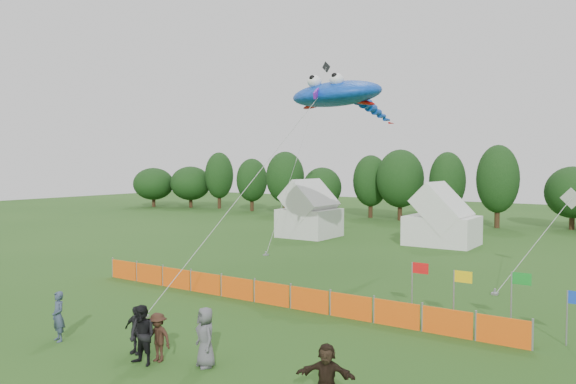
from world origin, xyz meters
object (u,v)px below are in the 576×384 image
Objects in this scene: barrier_fence at (271,294)px; stingray_kite at (340,95)px; spectator_f at (326,376)px; spectator_a at (58,316)px; spectator_e at (205,337)px; spectator_d at (136,330)px; tent_left at (309,214)px; spectator_c at (158,337)px; tent_right at (442,221)px; spectator_b at (142,335)px.

stingray_kite is (-1.44, 8.89, 9.84)m from barrier_fence.
spectator_f is 0.08× the size of stingray_kite.
spectator_a is 6.18m from spectator_e.
spectator_e is at bearing 0.82° from spectator_d.
stingray_kite is at bearing 97.86° from spectator_a.
tent_left is 2.65× the size of spectator_f.
spectator_a is at bearing -176.58° from spectator_c.
stingray_kite is (-4.21, 16.24, 9.40)m from spectator_e.
spectator_c is 0.99× the size of spectator_d.
spectator_f is at bearing -2.66° from spectator_c.
spectator_a is (-3.50, -30.77, -0.97)m from tent_right.
tent_left is at bearing 128.72° from stingray_kite.
tent_left reaches higher than barrier_fence.
spectator_e is 0.09× the size of stingray_kite.
stingray_kite reaches higher than spectator_c.
spectator_d is at bearing -84.99° from stingray_kite.
tent_right is 30.73m from spectator_b.
tent_right is at bearing 121.17° from spectator_e.
spectator_e is at bearing -69.38° from barrier_fence.
spectator_a is 1.13× the size of spectator_c.
spectator_b is 1.01× the size of spectator_e.
spectator_e is at bearing -75.47° from stingray_kite.
tent_left is at bearing 103.95° from spectator_f.
stingray_kite reaches higher than spectator_a.
stingray_kite is (-8.83, 16.65, 9.50)m from spectator_f.
tent_left is at bearing 117.83° from barrier_fence.
barrier_fence is at bearing -62.17° from tent_left.
barrier_fence is 13.64× the size of spectator_d.
spectator_f is (18.33, -28.49, -1.15)m from tent_left.
spectator_a reaches higher than barrier_fence.
spectator_c is at bearing -81.08° from stingray_kite.
stingray_kite is (9.50, -11.85, 8.35)m from tent_left.
tent_right is 30.96m from spectator_f.
tent_left is 2.82× the size of spectator_c.
spectator_a is 0.09× the size of stingray_kite.
spectator_c is 0.84× the size of spectator_e.
spectator_e is (1.58, 0.53, 0.15)m from spectator_c.
stingray_kite is (-1.63, -13.45, 8.48)m from tent_right.
barrier_fence is at bearing 82.58° from spectator_a.
spectator_b reaches higher than spectator_d.
barrier_fence is at bearing 136.83° from spectator_e.
tent_left is at bearing 142.23° from spectator_e.
barrier_fence is 12.97× the size of spectator_f.
spectator_f is at bearing -7.53° from spectator_d.
spectator_b is at bearing -39.25° from spectator_d.
tent_left is 30.54m from spectator_d.
spectator_b reaches higher than spectator_f.
spectator_a is (7.63, -29.17, -1.09)m from tent_left.
spectator_a is at bearing 164.81° from spectator_f.
tent_left is 2.35× the size of spectator_b.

